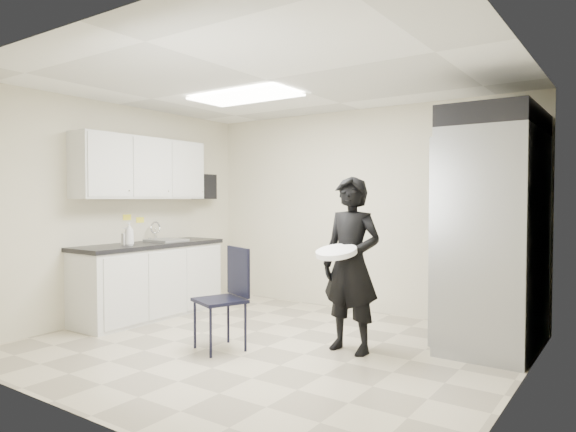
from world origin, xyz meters
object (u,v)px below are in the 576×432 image
Objects in this scene: lower_counter at (150,282)px; man_tuxedo at (351,264)px; folding_chair at (220,301)px; commercial_fridge at (495,240)px.

man_tuxedo reaches higher than lower_counter.
folding_chair is (1.64, -0.54, 0.05)m from lower_counter.
man_tuxedo reaches higher than folding_chair.
commercial_fridge reaches higher than man_tuxedo.
lower_counter is at bearing -164.12° from commercial_fridge.
commercial_fridge is 2.20× the size of folding_chair.
man_tuxedo is at bearing 54.16° from folding_chair.
commercial_fridge is at bearing 46.33° from man_tuxedo.
man_tuxedo is at bearing -138.56° from commercial_fridge.
man_tuxedo is (2.70, 0.13, 0.40)m from lower_counter.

